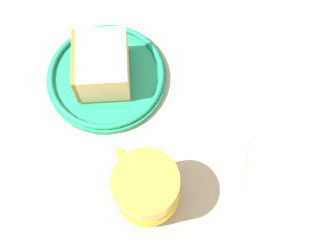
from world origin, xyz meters
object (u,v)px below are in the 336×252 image
(small_plate, at_px, (107,77))
(cake_slice, at_px, (102,66))
(teaspoon, at_px, (249,138))
(tea_mug, at_px, (146,189))

(small_plate, xyz_separation_m, cake_slice, (-0.00, -0.00, 0.04))
(cake_slice, bearing_deg, small_plate, 33.69)
(small_plate, bearing_deg, teaspoon, 5.53)
(small_plate, height_order, cake_slice, cake_slice)
(tea_mug, distance_m, teaspoon, 0.18)
(small_plate, bearing_deg, tea_mug, -40.29)
(small_plate, distance_m, tea_mug, 0.20)
(cake_slice, relative_size, tea_mug, 1.07)
(small_plate, xyz_separation_m, tea_mug, (0.15, -0.13, 0.04))
(small_plate, distance_m, cake_slice, 0.04)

